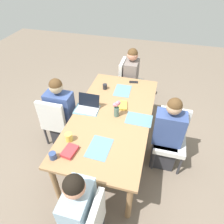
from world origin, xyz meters
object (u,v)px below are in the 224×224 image
at_px(laptop_near_left_mid, 88,106).
at_px(phone_black, 134,82).
at_px(person_head_left_left_far, 131,81).
at_px(person_near_left_mid, 62,116).
at_px(dining_table, 112,118).
at_px(book_blue_cover, 70,151).
at_px(coffee_mug_near_right, 53,156).
at_px(flower_vase, 117,108).
at_px(person_far_left_near, 167,137).
at_px(coffee_mug_centre_left, 105,87).
at_px(book_red_cover, 122,105).
at_px(person_head_right_right_near, 80,215).
at_px(chair_near_left_mid, 57,119).
at_px(chair_head_right_right_near, 86,224).
at_px(coffee_mug_near_left, 69,137).
at_px(chair_far_left_near, 171,135).
at_px(chair_head_left_left_far, 128,80).

distance_m(laptop_near_left_mid, phone_black, 1.04).
bearing_deg(person_head_left_left_far, laptop_near_left_mid, -17.10).
xyz_separation_m(person_near_left_mid, person_head_left_left_far, (-1.31, 0.86, 0.00)).
distance_m(dining_table, book_blue_cover, 0.84).
relative_size(laptop_near_left_mid, coffee_mug_near_right, 3.79).
xyz_separation_m(flower_vase, laptop_near_left_mid, (-0.04, -0.44, -0.10)).
height_order(person_far_left_near, coffee_mug_near_right, person_far_left_near).
bearing_deg(coffee_mug_centre_left, coffee_mug_near_right, -6.31).
distance_m(laptop_near_left_mid, book_red_cover, 0.51).
bearing_deg(book_blue_cover, person_head_right_right_near, 38.45).
bearing_deg(flower_vase, person_head_left_left_far, -178.33).
bearing_deg(dining_table, chair_near_left_mid, -87.12).
relative_size(person_far_left_near, person_near_left_mid, 1.00).
relative_size(coffee_mug_near_right, phone_black, 0.56).
height_order(person_far_left_near, laptop_near_left_mid, person_far_left_near).
xyz_separation_m(dining_table, laptop_near_left_mid, (-0.04, -0.37, 0.11)).
bearing_deg(person_far_left_near, person_head_right_right_near, -30.68).
height_order(person_far_left_near, flower_vase, person_far_left_near).
relative_size(chair_head_right_right_near, laptop_near_left_mid, 2.81).
relative_size(laptop_near_left_mid, coffee_mug_near_left, 2.92).
bearing_deg(chair_near_left_mid, coffee_mug_centre_left, 137.12).
height_order(person_head_left_left_far, laptop_near_left_mid, person_head_left_left_far).
bearing_deg(dining_table, coffee_mug_near_right, -26.57).
bearing_deg(person_near_left_mid, chair_near_left_mid, -38.76).
bearing_deg(chair_head_right_right_near, chair_far_left_near, 152.17).
bearing_deg(chair_head_left_left_far, book_blue_cover, -6.64).
relative_size(chair_far_left_near, flower_vase, 3.47).
relative_size(chair_head_right_right_near, book_red_cover, 4.50).
bearing_deg(person_head_left_left_far, flower_vase, 1.67).
relative_size(person_far_left_near, coffee_mug_centre_left, 13.58).
xyz_separation_m(person_head_right_right_near, book_red_cover, (-1.55, 0.08, 0.25)).
bearing_deg(person_head_right_right_near, person_near_left_mid, -147.82).
relative_size(dining_table, person_head_left_left_far, 1.78).
distance_m(chair_far_left_near, chair_head_left_left_far, 1.62).
height_order(coffee_mug_near_left, book_red_cover, coffee_mug_near_left).
bearing_deg(dining_table, chair_head_left_left_far, -178.07).
bearing_deg(coffee_mug_near_left, book_red_cover, 149.77).
bearing_deg(coffee_mug_near_right, dining_table, 153.43).
distance_m(person_near_left_mid, phone_black, 1.35).
bearing_deg(person_head_right_right_near, dining_table, -179.00).
bearing_deg(chair_head_right_right_near, laptop_near_left_mid, -161.68).
relative_size(person_far_left_near, person_head_right_right_near, 1.00).
distance_m(book_blue_cover, phone_black, 1.77).
bearing_deg(dining_table, person_head_left_left_far, 178.82).
height_order(chair_head_right_right_near, person_head_right_right_near, person_head_right_right_near).
distance_m(chair_far_left_near, chair_head_right_right_near, 1.64).
bearing_deg(dining_table, coffee_mug_near_left, -32.49).
height_order(person_near_left_mid, person_head_right_right_near, same).
height_order(chair_head_right_right_near, book_red_cover, chair_head_right_right_near).
bearing_deg(person_head_left_left_far, coffee_mug_centre_left, -22.94).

